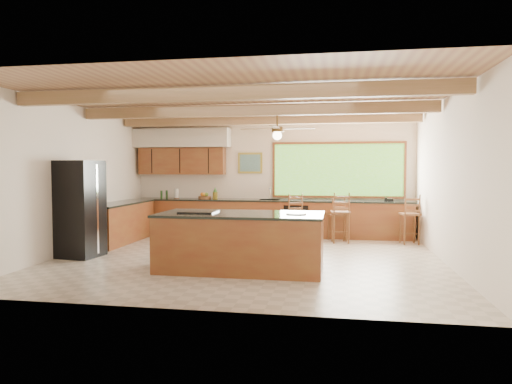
# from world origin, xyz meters

# --- Properties ---
(ground) EXTENTS (7.20, 7.20, 0.00)m
(ground) POSITION_xyz_m (0.00, 0.00, 0.00)
(ground) COLOR beige
(ground) RESTS_ON ground
(room_shell) EXTENTS (7.27, 6.54, 3.02)m
(room_shell) POSITION_xyz_m (-0.17, 0.65, 2.21)
(room_shell) COLOR silver
(room_shell) RESTS_ON ground
(counter_run) EXTENTS (7.12, 3.10, 1.23)m
(counter_run) POSITION_xyz_m (-0.82, 2.52, 0.46)
(counter_run) COLOR brown
(counter_run) RESTS_ON ground
(island) EXTENTS (2.76, 1.31, 0.98)m
(island) POSITION_xyz_m (0.07, -1.01, 0.48)
(island) COLOR brown
(island) RESTS_ON ground
(refrigerator) EXTENTS (0.79, 0.78, 1.86)m
(refrigerator) POSITION_xyz_m (-3.22, -0.42, 0.93)
(refrigerator) COLOR black
(refrigerator) RESTS_ON ground
(bar_stool_a) EXTENTS (0.50, 0.50, 1.12)m
(bar_stool_a) POSITION_xyz_m (0.66, 2.39, 0.66)
(bar_stool_a) COLOR brown
(bar_stool_a) RESTS_ON ground
(bar_stool_b) EXTENTS (0.47, 0.47, 1.17)m
(bar_stool_b) POSITION_xyz_m (1.76, 2.09, 0.69)
(bar_stool_b) COLOR brown
(bar_stool_b) RESTS_ON ground
(bar_stool_c) EXTENTS (0.46, 0.46, 1.01)m
(bar_stool_c) POSITION_xyz_m (1.67, 2.40, 0.60)
(bar_stool_c) COLOR brown
(bar_stool_c) RESTS_ON ground
(bar_stool_d) EXTENTS (0.47, 0.47, 1.13)m
(bar_stool_d) POSITION_xyz_m (3.30, 2.15, 0.67)
(bar_stool_d) COLOR brown
(bar_stool_d) RESTS_ON ground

